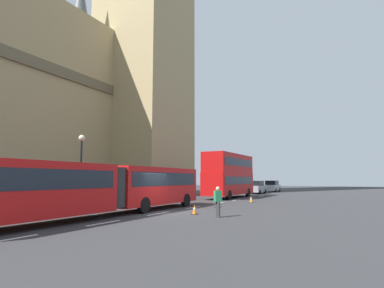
{
  "coord_description": "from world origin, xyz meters",
  "views": [
    {
      "loc": [
        -16.53,
        -10.88,
        2.11
      ],
      "look_at": [
        9.99,
        3.44,
        5.56
      ],
      "focal_mm": 28.67,
      "sensor_mm": 36.0,
      "label": 1
    }
  ],
  "objects_px": {
    "traffic_cone_west": "(195,210)",
    "traffic_cone_east": "(251,199)",
    "sedan_trailing": "(272,186)",
    "sedan_lead": "(257,187)",
    "street_lamp": "(81,166)",
    "traffic_cone_middle": "(218,204)",
    "pedestrian_near_cones": "(218,201)",
    "articulated_bus": "(106,185)",
    "double_decker_bus": "(229,174)"
  },
  "relations": [
    {
      "from": "sedan_trailing",
      "to": "traffic_cone_east",
      "type": "xyz_separation_m",
      "value": [
        -24.08,
        -3.96,
        -0.63
      ]
    },
    {
      "from": "sedan_lead",
      "to": "traffic_cone_west",
      "type": "bearing_deg",
      "value": -171.05
    },
    {
      "from": "sedan_lead",
      "to": "traffic_cone_middle",
      "type": "distance_m",
      "value": 23.22
    },
    {
      "from": "sedan_trailing",
      "to": "street_lamp",
      "type": "relative_size",
      "value": 0.83
    },
    {
      "from": "sedan_lead",
      "to": "traffic_cone_west",
      "type": "height_order",
      "value": "sedan_lead"
    },
    {
      "from": "traffic_cone_east",
      "to": "street_lamp",
      "type": "bearing_deg",
      "value": 143.39
    },
    {
      "from": "pedestrian_near_cones",
      "to": "traffic_cone_east",
      "type": "bearing_deg",
      "value": 8.45
    },
    {
      "from": "double_decker_bus",
      "to": "street_lamp",
      "type": "distance_m",
      "value": 17.92
    },
    {
      "from": "sedan_trailing",
      "to": "street_lamp",
      "type": "xyz_separation_m",
      "value": [
        -35.86,
        4.8,
        2.14
      ]
    },
    {
      "from": "traffic_cone_west",
      "to": "traffic_cone_east",
      "type": "bearing_deg",
      "value": -0.79
    },
    {
      "from": "sedan_trailing",
      "to": "pedestrian_near_cones",
      "type": "xyz_separation_m",
      "value": [
        -35.44,
        -5.64,
        -0.0
      ]
    },
    {
      "from": "street_lamp",
      "to": "pedestrian_near_cones",
      "type": "relative_size",
      "value": 3.12
    },
    {
      "from": "articulated_bus",
      "to": "street_lamp",
      "type": "xyz_separation_m",
      "value": [
        2.08,
        4.51,
        1.31
      ]
    },
    {
      "from": "sedan_trailing",
      "to": "articulated_bus",
      "type": "bearing_deg",
      "value": 179.56
    },
    {
      "from": "sedan_lead",
      "to": "street_lamp",
      "type": "relative_size",
      "value": 0.83
    },
    {
      "from": "double_decker_bus",
      "to": "traffic_cone_middle",
      "type": "xyz_separation_m",
      "value": [
        -11.56,
        -3.59,
        -2.43
      ]
    },
    {
      "from": "sedan_trailing",
      "to": "street_lamp",
      "type": "distance_m",
      "value": 36.25
    },
    {
      "from": "sedan_trailing",
      "to": "traffic_cone_west",
      "type": "relative_size",
      "value": 7.59
    },
    {
      "from": "articulated_bus",
      "to": "double_decker_bus",
      "type": "distance_m",
      "value": 19.45
    },
    {
      "from": "articulated_bus",
      "to": "pedestrian_near_cones",
      "type": "bearing_deg",
      "value": -67.13
    },
    {
      "from": "traffic_cone_east",
      "to": "pedestrian_near_cones",
      "type": "xyz_separation_m",
      "value": [
        -11.37,
        -1.69,
        0.63
      ]
    },
    {
      "from": "articulated_bus",
      "to": "street_lamp",
      "type": "distance_m",
      "value": 5.13
    },
    {
      "from": "traffic_cone_east",
      "to": "pedestrian_near_cones",
      "type": "height_order",
      "value": "pedestrian_near_cones"
    },
    {
      "from": "sedan_lead",
      "to": "sedan_trailing",
      "type": "xyz_separation_m",
      "value": [
        7.18,
        -0.53,
        0.0
      ]
    },
    {
      "from": "articulated_bus",
      "to": "traffic_cone_east",
      "type": "distance_m",
      "value": 14.58
    },
    {
      "from": "double_decker_bus",
      "to": "street_lamp",
      "type": "bearing_deg",
      "value": 165.44
    },
    {
      "from": "articulated_bus",
      "to": "sedan_trailing",
      "type": "bearing_deg",
      "value": -0.44
    },
    {
      "from": "double_decker_bus",
      "to": "street_lamp",
      "type": "xyz_separation_m",
      "value": [
        -17.34,
        4.5,
        0.35
      ]
    },
    {
      "from": "traffic_cone_west",
      "to": "street_lamp",
      "type": "bearing_deg",
      "value": 97.35
    },
    {
      "from": "double_decker_bus",
      "to": "traffic_cone_east",
      "type": "bearing_deg",
      "value": -142.58
    },
    {
      "from": "articulated_bus",
      "to": "traffic_cone_middle",
      "type": "bearing_deg",
      "value": -24.51
    },
    {
      "from": "traffic_cone_east",
      "to": "sedan_trailing",
      "type": "bearing_deg",
      "value": 9.33
    },
    {
      "from": "traffic_cone_middle",
      "to": "traffic_cone_east",
      "type": "relative_size",
      "value": 1.0
    },
    {
      "from": "articulated_bus",
      "to": "pedestrian_near_cones",
      "type": "distance_m",
      "value": 6.5
    },
    {
      "from": "sedan_lead",
      "to": "street_lamp",
      "type": "xyz_separation_m",
      "value": [
        -28.68,
        4.27,
        2.14
      ]
    },
    {
      "from": "sedan_lead",
      "to": "traffic_cone_middle",
      "type": "bearing_deg",
      "value": -170.51
    },
    {
      "from": "double_decker_bus",
      "to": "sedan_lead",
      "type": "distance_m",
      "value": 11.48
    },
    {
      "from": "articulated_bus",
      "to": "double_decker_bus",
      "type": "bearing_deg",
      "value": 0.01
    },
    {
      "from": "articulated_bus",
      "to": "sedan_lead",
      "type": "relative_size",
      "value": 4.03
    },
    {
      "from": "articulated_bus",
      "to": "sedan_trailing",
      "type": "relative_size",
      "value": 4.03
    },
    {
      "from": "traffic_cone_west",
      "to": "traffic_cone_east",
      "type": "relative_size",
      "value": 1.0
    },
    {
      "from": "articulated_bus",
      "to": "traffic_cone_east",
      "type": "bearing_deg",
      "value": -17.03
    },
    {
      "from": "double_decker_bus",
      "to": "traffic_cone_middle",
      "type": "relative_size",
      "value": 16.85
    },
    {
      "from": "double_decker_bus",
      "to": "sedan_lead",
      "type": "bearing_deg",
      "value": 1.21
    },
    {
      "from": "traffic_cone_middle",
      "to": "pedestrian_near_cones",
      "type": "distance_m",
      "value": 5.89
    },
    {
      "from": "traffic_cone_east",
      "to": "sedan_lead",
      "type": "bearing_deg",
      "value": 14.88
    },
    {
      "from": "double_decker_bus",
      "to": "traffic_cone_west",
      "type": "relative_size",
      "value": 16.85
    },
    {
      "from": "double_decker_bus",
      "to": "pedestrian_near_cones",
      "type": "bearing_deg",
      "value": -160.66
    },
    {
      "from": "street_lamp",
      "to": "sedan_trailing",
      "type": "bearing_deg",
      "value": -7.62
    },
    {
      "from": "sedan_lead",
      "to": "street_lamp",
      "type": "bearing_deg",
      "value": 171.54
    }
  ]
}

